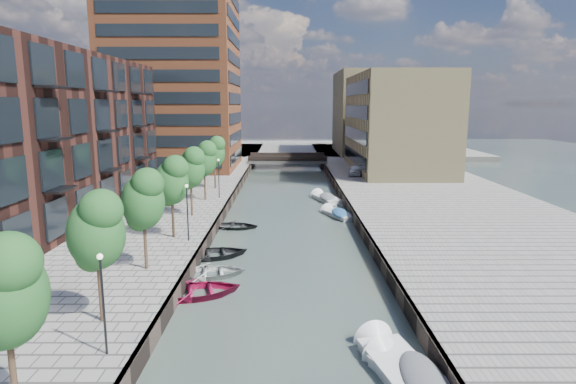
{
  "coord_description": "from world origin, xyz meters",
  "views": [
    {
      "loc": [
        -0.08,
        -9.52,
        10.71
      ],
      "look_at": [
        0.0,
        29.8,
        3.5
      ],
      "focal_mm": 30.0,
      "sensor_mm": 36.0,
      "label": 1
    }
  ],
  "objects_px": {
    "bridge": "(287,160)",
    "sloop_1": "(213,257)",
    "tree_6": "(214,151)",
    "car": "(356,170)",
    "motorboat_1": "(415,380)",
    "tree_5": "(204,158)",
    "sloop_3": "(209,276)",
    "tree_3": "(171,179)",
    "motorboat_2": "(396,366)",
    "tree_0": "(4,289)",
    "motorboat_4": "(325,198)",
    "motorboat_3": "(337,214)",
    "sloop_4": "(234,228)",
    "sloop_2": "(196,296)",
    "tree_4": "(190,167)",
    "tree_1": "(96,229)"
  },
  "relations": [
    {
      "from": "bridge",
      "to": "tree_4",
      "type": "xyz_separation_m",
      "value": [
        -8.5,
        -40.0,
        3.92
      ]
    },
    {
      "from": "motorboat_3",
      "to": "tree_5",
      "type": "bearing_deg",
      "value": 167.44
    },
    {
      "from": "motorboat_1",
      "to": "motorboat_3",
      "type": "relative_size",
      "value": 1.15
    },
    {
      "from": "sloop_4",
      "to": "tree_0",
      "type": "bearing_deg",
      "value": 178.3
    },
    {
      "from": "tree_0",
      "to": "motorboat_4",
      "type": "distance_m",
      "value": 42.19
    },
    {
      "from": "bridge",
      "to": "motorboat_4",
      "type": "xyz_separation_m",
      "value": [
        4.23,
        -28.1,
        -1.18
      ]
    },
    {
      "from": "sloop_1",
      "to": "sloop_4",
      "type": "distance_m",
      "value": 8.18
    },
    {
      "from": "tree_4",
      "to": "sloop_3",
      "type": "relative_size",
      "value": 1.28
    },
    {
      "from": "motorboat_1",
      "to": "motorboat_2",
      "type": "bearing_deg",
      "value": 111.92
    },
    {
      "from": "tree_6",
      "to": "car",
      "type": "xyz_separation_m",
      "value": [
        17.96,
        10.47,
        -3.58
      ]
    },
    {
      "from": "tree_5",
      "to": "sloop_4",
      "type": "xyz_separation_m",
      "value": [
        3.8,
        -7.71,
        -5.31
      ]
    },
    {
      "from": "sloop_2",
      "to": "motorboat_2",
      "type": "bearing_deg",
      "value": -144.02
    },
    {
      "from": "tree_0",
      "to": "motorboat_2",
      "type": "distance_m",
      "value": 14.65
    },
    {
      "from": "sloop_3",
      "to": "motorboat_1",
      "type": "relative_size",
      "value": 0.83
    },
    {
      "from": "sloop_2",
      "to": "sloop_3",
      "type": "distance_m",
      "value": 3.16
    },
    {
      "from": "tree_3",
      "to": "tree_1",
      "type": "bearing_deg",
      "value": -90.0
    },
    {
      "from": "tree_1",
      "to": "sloop_2",
      "type": "height_order",
      "value": "tree_1"
    },
    {
      "from": "sloop_3",
      "to": "sloop_4",
      "type": "xyz_separation_m",
      "value": [
        0.28,
        11.95,
        0.0
      ]
    },
    {
      "from": "tree_5",
      "to": "sloop_2",
      "type": "height_order",
      "value": "tree_5"
    },
    {
      "from": "tree_0",
      "to": "sloop_3",
      "type": "height_order",
      "value": "tree_0"
    },
    {
      "from": "bridge",
      "to": "motorboat_1",
      "type": "bearing_deg",
      "value": -85.68
    },
    {
      "from": "tree_3",
      "to": "car",
      "type": "relative_size",
      "value": 1.38
    },
    {
      "from": "sloop_1",
      "to": "motorboat_1",
      "type": "xyz_separation_m",
      "value": [
        10.23,
        -15.73,
        0.22
      ]
    },
    {
      "from": "tree_0",
      "to": "motorboat_4",
      "type": "bearing_deg",
      "value": 72.3
    },
    {
      "from": "tree_3",
      "to": "sloop_3",
      "type": "height_order",
      "value": "tree_3"
    },
    {
      "from": "sloop_4",
      "to": "motorboat_3",
      "type": "distance_m",
      "value": 10.62
    },
    {
      "from": "tree_6",
      "to": "motorboat_2",
      "type": "bearing_deg",
      "value": -70.97
    },
    {
      "from": "sloop_3",
      "to": "motorboat_4",
      "type": "distance_m",
      "value": 26.23
    },
    {
      "from": "motorboat_3",
      "to": "motorboat_4",
      "type": "bearing_deg",
      "value": 94.12
    },
    {
      "from": "tree_4",
      "to": "motorboat_1",
      "type": "bearing_deg",
      "value": -61.45
    },
    {
      "from": "bridge",
      "to": "car",
      "type": "height_order",
      "value": "car"
    },
    {
      "from": "tree_1",
      "to": "tree_3",
      "type": "bearing_deg",
      "value": 90.0
    },
    {
      "from": "tree_4",
      "to": "tree_5",
      "type": "bearing_deg",
      "value": 90.0
    },
    {
      "from": "motorboat_3",
      "to": "tree_1",
      "type": "bearing_deg",
      "value": -117.98
    },
    {
      "from": "tree_5",
      "to": "tree_6",
      "type": "relative_size",
      "value": 1.0
    },
    {
      "from": "bridge",
      "to": "sloop_1",
      "type": "distance_m",
      "value": 49.17
    },
    {
      "from": "bridge",
      "to": "sloop_3",
      "type": "distance_m",
      "value": 52.91
    },
    {
      "from": "tree_1",
      "to": "sloop_3",
      "type": "distance_m",
      "value": 10.49
    },
    {
      "from": "tree_5",
      "to": "motorboat_4",
      "type": "distance_m",
      "value": 14.57
    },
    {
      "from": "tree_5",
      "to": "sloop_3",
      "type": "bearing_deg",
      "value": -79.85
    },
    {
      "from": "motorboat_2",
      "to": "car",
      "type": "distance_m",
      "value": 48.14
    },
    {
      "from": "tree_5",
      "to": "sloop_3",
      "type": "height_order",
      "value": "tree_5"
    },
    {
      "from": "motorboat_1",
      "to": "car",
      "type": "height_order",
      "value": "car"
    },
    {
      "from": "bridge",
      "to": "motorboat_3",
      "type": "xyz_separation_m",
      "value": [
        4.8,
        -35.96,
        -1.2
      ]
    },
    {
      "from": "motorboat_3",
      "to": "sloop_3",
      "type": "bearing_deg",
      "value": -120.36
    },
    {
      "from": "bridge",
      "to": "sloop_3",
      "type": "xyz_separation_m",
      "value": [
        -4.98,
        -52.66,
        -1.39
      ]
    },
    {
      "from": "tree_3",
      "to": "car",
      "type": "distance_m",
      "value": 36.41
    },
    {
      "from": "tree_4",
      "to": "motorboat_2",
      "type": "bearing_deg",
      "value": -61.13
    },
    {
      "from": "tree_4",
      "to": "sloop_3",
      "type": "distance_m",
      "value": 14.17
    },
    {
      "from": "tree_3",
      "to": "motorboat_4",
      "type": "xyz_separation_m",
      "value": [
        12.73,
        18.9,
        -5.1
      ]
    }
  ]
}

